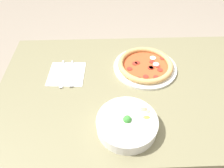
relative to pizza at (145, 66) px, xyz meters
name	(u,v)px	position (x,y,z in m)	size (l,w,h in m)	color
ground_plane	(126,163)	(0.07, 0.12, -0.79)	(8.00, 8.00, 0.00)	gray
dining_table	(132,103)	(0.07, 0.12, -0.14)	(1.23, 0.77, 0.77)	#706B4C
pizza	(145,66)	(0.00, 0.00, 0.00)	(0.31, 0.31, 0.04)	white
bowl	(127,123)	(0.12, 0.35, 0.01)	(0.23, 0.23, 0.07)	white
napkin	(67,74)	(0.38, 0.03, -0.02)	(0.18, 0.18, 0.00)	white
fork	(72,73)	(0.36, 0.03, -0.01)	(0.02, 0.19, 0.00)	silver
knife	(62,72)	(0.41, 0.02, -0.01)	(0.02, 0.19, 0.01)	silver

